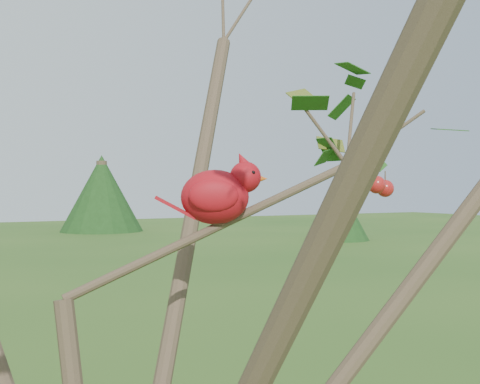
{
  "coord_description": "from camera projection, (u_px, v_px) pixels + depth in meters",
  "views": [
    {
      "loc": [
        -0.28,
        -1.0,
        2.15
      ],
      "look_at": [
        0.29,
        0.06,
        2.14
      ],
      "focal_mm": 45.0,
      "sensor_mm": 36.0,
      "label": 1
    }
  ],
  "objects": [
    {
      "name": "cardinal",
      "position": [
        219.0,
        194.0,
        1.19
      ],
      "size": [
        0.22,
        0.15,
        0.16
      ],
      "rotation": [
        0.0,
        0.0,
        -0.39
      ],
      "color": "#A90E14",
      "rests_on": "ground"
    },
    {
      "name": "crabapple_tree",
      "position": [
        125.0,
        205.0,
        1.0
      ],
      "size": [
        2.35,
        2.05,
        2.95
      ],
      "color": "#3E2F21",
      "rests_on": "ground"
    }
  ]
}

